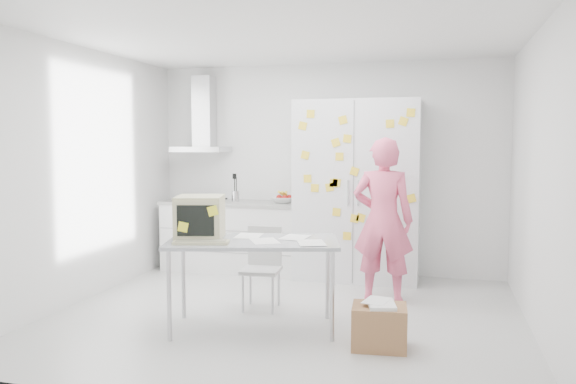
% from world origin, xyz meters
% --- Properties ---
extents(floor, '(4.50, 4.00, 0.02)m').
position_xyz_m(floor, '(0.00, 0.00, -0.01)').
color(floor, silver).
rests_on(floor, ground).
extents(walls, '(4.52, 4.01, 2.70)m').
position_xyz_m(walls, '(0.00, 0.72, 1.35)').
color(walls, white).
rests_on(walls, ground).
extents(ceiling, '(4.50, 4.00, 0.02)m').
position_xyz_m(ceiling, '(0.00, 0.00, 2.70)').
color(ceiling, white).
rests_on(ceiling, walls).
extents(counter_run, '(1.84, 0.63, 1.28)m').
position_xyz_m(counter_run, '(-1.20, 1.70, 0.47)').
color(counter_run, white).
rests_on(counter_run, ground).
extents(range_hood, '(0.70, 0.48, 1.01)m').
position_xyz_m(range_hood, '(-1.65, 1.84, 1.96)').
color(range_hood, silver).
rests_on(range_hood, walls).
extents(tall_cabinet, '(1.50, 0.68, 2.20)m').
position_xyz_m(tall_cabinet, '(0.45, 1.67, 1.10)').
color(tall_cabinet, silver).
rests_on(tall_cabinet, ground).
extents(person, '(0.64, 0.42, 1.74)m').
position_xyz_m(person, '(0.86, 0.75, 0.87)').
color(person, '#F25E82').
rests_on(person, ground).
extents(desk, '(1.66, 1.11, 1.21)m').
position_xyz_m(desk, '(-0.49, -0.49, 0.91)').
color(desk, '#A3A6AD').
rests_on(desk, ground).
extents(chair, '(0.40, 0.40, 0.83)m').
position_xyz_m(chair, '(-0.31, 0.21, 0.47)').
color(chair, beige).
rests_on(chair, ground).
extents(cardboard_box, '(0.47, 0.39, 0.39)m').
position_xyz_m(cardboard_box, '(0.97, -0.63, 0.18)').
color(cardboard_box, '#9D6D44').
rests_on(cardboard_box, ground).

